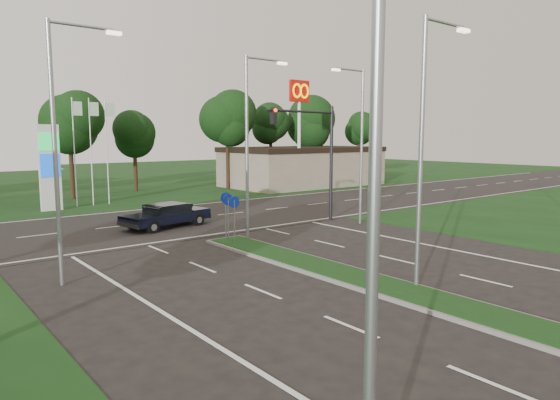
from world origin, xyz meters
TOP-DOWN VIEW (x-y plane):
  - verge_far at (0.00, 55.00)m, footprint 160.00×50.00m
  - cross_road at (0.00, 24.00)m, footprint 160.00×12.00m
  - median_kerb at (0.00, 4.00)m, footprint 2.00×26.00m
  - commercial_building at (22.00, 36.00)m, footprint 16.00×9.00m
  - streetlight_median_near at (1.00, 6.00)m, footprint 2.53×0.22m
  - streetlight_median_far at (1.00, 16.00)m, footprint 2.53×0.22m
  - streetlight_left_near at (-8.30, 0.00)m, footprint 2.53×0.22m
  - streetlight_left_far at (-8.30, 14.00)m, footprint 2.53×0.22m
  - streetlight_right_far at (8.80, 16.00)m, footprint 2.53×0.22m
  - traffic_signal at (7.19, 18.00)m, footprint 5.10×0.42m
  - median_signs at (0.00, 16.40)m, footprint 1.16×1.76m
  - gas_pylon at (-3.79, 33.05)m, footprint 5.80×1.26m
  - mcdonalds_sign at (18.00, 31.97)m, footprint 2.20×0.47m
  - treeline_far at (0.10, 39.93)m, footprint 6.00×6.00m
  - navy_sedan at (-0.63, 22.01)m, footprint 5.25×2.96m

SIDE VIEW (x-z plane):
  - verge_far at x=0.00m, z-range -0.01..0.01m
  - cross_road at x=0.00m, z-range -0.01..0.01m
  - median_kerb at x=0.00m, z-range 0.00..0.12m
  - navy_sedan at x=-0.63m, z-range 0.05..1.41m
  - median_signs at x=0.00m, z-range 0.52..2.90m
  - commercial_building at x=22.00m, z-range 0.00..4.00m
  - gas_pylon at x=-3.79m, z-range -0.80..7.20m
  - traffic_signal at x=7.19m, z-range 1.15..8.15m
  - streetlight_median_near at x=1.00m, z-range 0.58..9.58m
  - streetlight_median_far at x=1.00m, z-range 0.58..9.58m
  - streetlight_left_near at x=-8.30m, z-range 0.58..9.58m
  - streetlight_left_far at x=-8.30m, z-range 0.58..9.58m
  - streetlight_right_far at x=8.80m, z-range 0.58..9.58m
  - treeline_far at x=0.10m, z-range 1.88..11.78m
  - mcdonalds_sign at x=18.00m, z-range 2.79..13.19m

